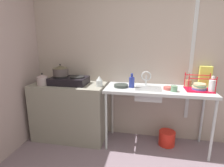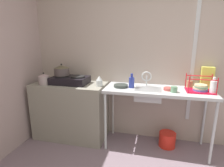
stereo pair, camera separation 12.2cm
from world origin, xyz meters
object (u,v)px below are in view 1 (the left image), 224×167
(frying_pan, at_px, (121,86))
(pot_on_left_burner, at_px, (61,71))
(pot_beside_stove, at_px, (42,80))
(dish_rack, at_px, (199,87))
(cup_by_rack, at_px, (174,89))
(cereal_box, at_px, (205,77))
(faucet, at_px, (146,77))
(bottle_by_sink, at_px, (132,82))
(sink_basin, at_px, (148,94))
(utensil_jar, at_px, (188,83))
(bottle_by_rack, at_px, (212,86))
(percolator, at_px, (99,81))
(bucket_on_floor, at_px, (167,138))
(stove, at_px, (69,80))
(small_bowl_on_drainboard, at_px, (169,88))

(frying_pan, bearing_deg, pot_on_left_burner, 178.51)
(pot_beside_stove, height_order, dish_rack, dish_rack)
(pot_beside_stove, distance_m, cup_by_rack, 1.90)
(frying_pan, distance_m, cereal_box, 1.22)
(pot_beside_stove, bearing_deg, faucet, 9.01)
(frying_pan, relative_size, dish_rack, 0.58)
(bottle_by_sink, bearing_deg, dish_rack, 0.82)
(cup_by_rack, relative_size, bottle_by_sink, 0.42)
(cup_by_rack, bearing_deg, sink_basin, 165.74)
(faucet, bearing_deg, dish_rack, -7.73)
(pot_on_left_burner, height_order, pot_beside_stove, pot_on_left_burner)
(frying_pan, height_order, bottle_by_sink, bottle_by_sink)
(frying_pan, relative_size, utensil_jar, 0.98)
(pot_on_left_burner, xyz_separation_m, bottle_by_rack, (2.15, -0.05, -0.12))
(pot_on_left_burner, bearing_deg, bottle_by_sink, -0.56)
(pot_on_left_burner, height_order, percolator, pot_on_left_burner)
(bucket_on_floor, bearing_deg, pot_on_left_burner, -178.21)
(pot_on_left_burner, relative_size, utensil_jar, 1.15)
(cup_by_rack, bearing_deg, frying_pan, 173.05)
(cereal_box, height_order, utensil_jar, cereal_box)
(stove, height_order, pot_on_left_burner, pot_on_left_burner)
(pot_on_left_burner, distance_m, bottle_by_rack, 2.15)
(percolator, xyz_separation_m, sink_basin, (0.71, 0.02, -0.15))
(bottle_by_sink, height_order, cereal_box, cereal_box)
(frying_pan, bearing_deg, stove, 178.26)
(pot_on_left_burner, bearing_deg, sink_basin, -1.22)
(stove, distance_m, sink_basin, 1.21)
(faucet, distance_m, bucket_on_floor, 1.00)
(bucket_on_floor, bearing_deg, pot_beside_stove, -174.09)
(percolator, bearing_deg, stove, 174.85)
(stove, relative_size, bottle_by_rack, 2.59)
(bottle_by_rack, xyz_separation_m, utensil_jar, (-0.24, 0.27, -0.04))
(percolator, xyz_separation_m, utensil_jar, (1.29, 0.26, -0.03))
(pot_beside_stove, height_order, faucet, faucet)
(dish_rack, bearing_deg, sink_basin, -177.38)
(stove, bearing_deg, dish_rack, 0.07)
(bucket_on_floor, bearing_deg, cup_by_rack, -83.72)
(pot_on_left_burner, xyz_separation_m, frying_pan, (0.95, -0.02, -0.19))
(frying_pan, bearing_deg, sink_basin, -0.56)
(faucet, relative_size, bucket_on_floor, 0.93)
(stove, distance_m, dish_rack, 1.88)
(sink_basin, distance_m, faucet, 0.26)
(cereal_box, bearing_deg, percolator, -168.24)
(dish_rack, height_order, cereal_box, cereal_box)
(bottle_by_rack, bearing_deg, faucet, 169.78)
(stove, xyz_separation_m, cereal_box, (2.00, 0.22, 0.09))
(pot_on_left_burner, bearing_deg, dish_rack, 0.07)
(faucet, bearing_deg, bottle_by_sink, -151.36)
(small_bowl_on_drainboard, bearing_deg, utensil_jar, 38.85)
(dish_rack, height_order, bottle_by_rack, dish_rack)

